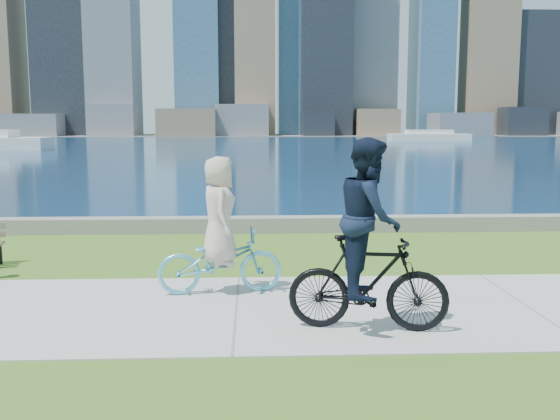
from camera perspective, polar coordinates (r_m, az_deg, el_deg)
The scene contains 9 objects.
ground at distance 8.58m, azimuth -4.03°, elevation -9.14°, with size 320.00×320.00×0.00m, color #395E18.
concrete_path at distance 8.57m, azimuth -4.03°, elevation -9.07°, with size 80.00×3.50×0.02m, color #A3A29D.
seawall at distance 14.59m, azimuth -3.42°, elevation -1.34°, with size 90.00×0.50×0.35m, color slate.
bay_water at distance 80.24m, azimuth -2.72°, elevation 6.07°, with size 320.00×131.00×0.01m, color #0B284A.
far_shore at distance 138.22m, azimuth -2.65°, elevation 6.84°, with size 320.00×30.00×0.12m, color slate.
city_skyline at distance 139.90m, azimuth -4.78°, elevation 17.20°, with size 174.88×23.88×76.00m.
ferry_far at distance 98.01m, azimuth 13.46°, elevation 6.59°, with size 12.13×3.47×1.65m.
cyclist_woman at distance 9.22m, azimuth -5.54°, elevation -3.01°, with size 0.87×1.89×2.02m.
cyclist_man at distance 7.56m, azimuth 8.12°, elevation -3.71°, with size 0.90×2.00×2.33m.
Camera 1 is at (0.23, -8.20, 2.50)m, focal length 40.00 mm.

